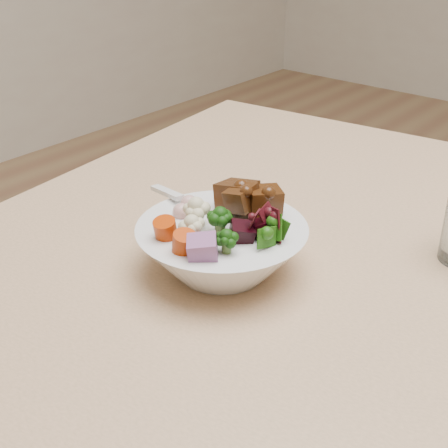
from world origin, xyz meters
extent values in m
cylinder|color=#DDAB82|center=(-0.63, 0.14, 0.36)|extent=(0.06, 0.06, 0.71)
cylinder|color=tan|center=(-0.18, 0.27, 0.22)|extent=(0.03, 0.03, 0.44)
sphere|color=black|center=(-0.29, -0.34, 0.82)|extent=(0.03, 0.03, 0.03)
sphere|color=beige|center=(-0.32, -0.34, 0.82)|extent=(0.04, 0.04, 0.04)
cube|color=black|center=(-0.25, -0.31, 0.82)|extent=(0.03, 0.03, 0.02)
cube|color=#895385|center=(-0.27, -0.39, 0.82)|extent=(0.04, 0.04, 0.03)
cylinder|color=#CC4705|center=(-0.33, -0.38, 0.82)|extent=(0.03, 0.03, 0.03)
sphere|color=#D39B94|center=(-0.35, -0.33, 0.82)|extent=(0.02, 0.02, 0.02)
ellipsoid|color=white|center=(-0.36, -0.32, 0.81)|extent=(0.04, 0.04, 0.01)
cube|color=white|center=(-0.40, -0.30, 0.81)|extent=(0.07, 0.03, 0.02)
camera|label=1|loc=(0.10, -0.80, 1.14)|focal=50.00mm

